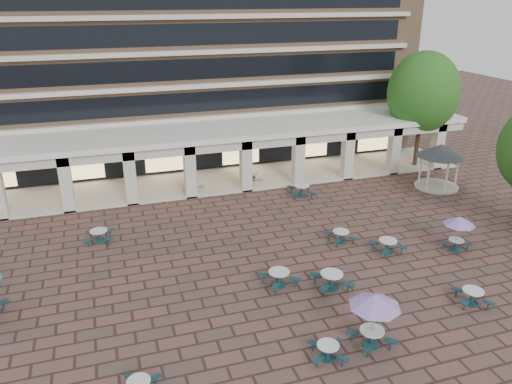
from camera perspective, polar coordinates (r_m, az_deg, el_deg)
ground at (r=26.80m, az=2.17°, el=-9.61°), size 120.00×120.00×0.00m
apartment_building at (r=47.61m, az=-8.68°, el=19.94°), size 40.00×15.50×25.20m
retail_arcade at (r=38.70m, az=-5.22°, el=5.26°), size 42.00×6.60×4.40m
picnic_table_1 at (r=21.53m, az=8.21°, el=-17.47°), size 1.79×1.79×0.69m
picnic_table_2 at (r=26.57m, az=23.50°, el=-10.80°), size 2.00×2.00×0.75m
picnic_table_5 at (r=25.83m, az=2.65°, el=-9.67°), size 2.09×2.09×0.81m
picnic_table_6 at (r=21.52m, az=13.46°, el=-12.19°), size 2.19×2.19×2.53m
picnic_table_7 at (r=29.84m, az=14.80°, el=-5.87°), size 1.91×1.91×0.79m
picnic_table_8 at (r=31.44m, az=-17.50°, el=-4.71°), size 1.88×1.88×0.77m
picnic_table_9 at (r=25.84m, az=8.62°, el=-9.83°), size 1.99×1.99×0.87m
picnic_table_10 at (r=30.42m, az=9.67°, el=-4.93°), size 1.68×1.68×0.74m
picnic_table_11 at (r=30.84m, az=22.22°, el=-3.20°), size 1.81×1.81×2.09m
picnic_table_13 at (r=36.81m, az=5.23°, el=0.29°), size 2.19×2.19×0.87m
gazebo at (r=40.19m, az=20.34°, el=3.94°), size 3.65×3.65×3.40m
tree_east_c at (r=43.92m, az=18.59°, el=10.72°), size 5.83×5.83×9.72m
planter_left at (r=37.39m, az=-7.14°, el=0.60°), size 1.50×0.82×1.31m
planter_right at (r=38.44m, az=-0.34°, el=1.29°), size 1.50×0.69×1.24m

